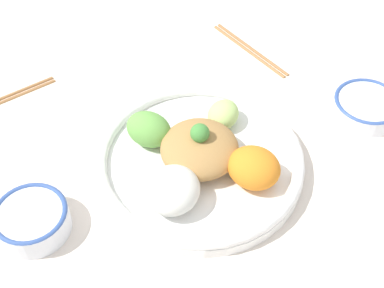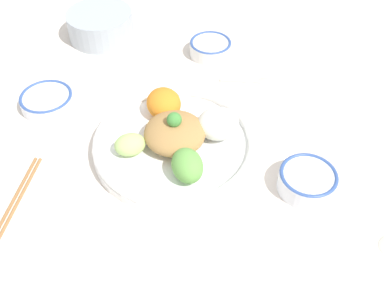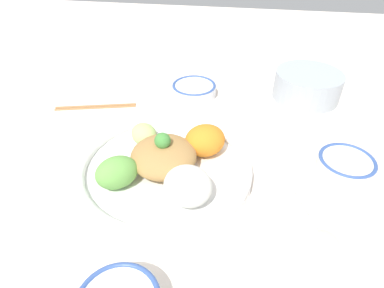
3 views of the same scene
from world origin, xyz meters
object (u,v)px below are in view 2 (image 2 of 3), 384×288
Objects in this scene: side_serving_bowl at (100,23)px; salad_platter at (177,139)px; rice_bowl_blue at (307,180)px; chopsticks_pair_near at (16,198)px; sauce_bowl_red at (47,100)px; sauce_bowl_dark at (210,47)px; serving_spoon_extra at (254,81)px.

salad_platter is at bearing -130.03° from side_serving_bowl.
side_serving_bowl reaches higher than rice_bowl_blue.
sauce_bowl_red is at bearing 8.45° from chopsticks_pair_near.
salad_platter reaches higher than sauce_bowl_red.
sauce_bowl_dark is 0.16m from serving_spoon_extra.
side_serving_bowl is 1.34× the size of serving_spoon_extra.
chopsticks_pair_near is at bearing 39.12° from serving_spoon_extra.
sauce_bowl_dark is 0.82× the size of serving_spoon_extra.
side_serving_bowl is at bearing 49.97° from salad_platter.
rice_bowl_blue is at bearing 104.38° from serving_spoon_extra.
rice_bowl_blue is 0.54× the size of chopsticks_pair_near.
sauce_bowl_dark reaches higher than serving_spoon_extra.
sauce_bowl_red is at bearing 89.15° from salad_platter.
rice_bowl_blue is 0.55m from chopsticks_pair_near.
salad_platter is 3.16× the size of sauce_bowl_dark.
chopsticks_pair_near is at bearing -165.69° from side_serving_bowl.
side_serving_bowl is at bearing 7.05° from sauce_bowl_red.
sauce_bowl_red is 0.68× the size of side_serving_bowl.
chopsticks_pair_near is (-0.58, 0.16, -0.02)m from sauce_bowl_dark.
chopsticks_pair_near reaches higher than serving_spoon_extra.
sauce_bowl_red is 1.11× the size of sauce_bowl_dark.
side_serving_bowl is 0.45m from serving_spoon_extra.
sauce_bowl_red is 0.49m from serving_spoon_extra.
rice_bowl_blue reaches higher than sauce_bowl_red.
side_serving_bowl is 0.56m from chopsticks_pair_near.
sauce_bowl_red reaches higher than serving_spoon_extra.
salad_platter is 1.94× the size of side_serving_bowl.
salad_platter is 2.59× the size of serving_spoon_extra.
serving_spoon_extra is (0.28, 0.19, -0.02)m from rice_bowl_blue.
rice_bowl_blue is at bearing -135.93° from sauce_bowl_dark.
sauce_bowl_dark is at bearing -82.87° from side_serving_bowl.
sauce_bowl_dark is at bearing -45.59° from serving_spoon_extra.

